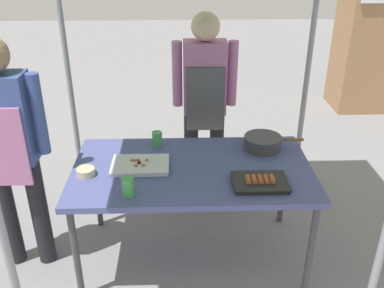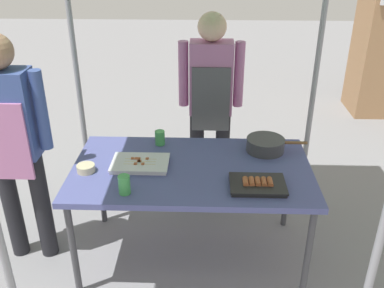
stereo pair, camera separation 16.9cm
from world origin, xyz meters
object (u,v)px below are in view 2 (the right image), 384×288
object	(u,v)px
stall_table	(192,174)
cooking_wok	(266,144)
condiment_bowl	(86,168)
drink_cup_by_wok	(160,138)
vendor_woman	(211,96)
customer_nearby	(12,136)
drink_cup_near_edge	(124,185)
tray_grilled_sausages	(258,184)
tray_meat_skewers	(140,163)

from	to	relation	value
stall_table	cooking_wok	size ratio (longest dim) A/B	3.72
stall_table	condiment_bowl	xyz separation A→B (m)	(-0.69, -0.08, 0.08)
drink_cup_by_wok	vendor_woman	xyz separation A→B (m)	(0.37, 0.46, 0.16)
vendor_woman	customer_nearby	bearing A→B (deg)	31.86
drink_cup_by_wok	drink_cup_near_edge	bearing A→B (deg)	-102.62
stall_table	customer_nearby	world-z (taller)	customer_nearby
stall_table	condiment_bowl	size ratio (longest dim) A/B	13.49
tray_grilled_sausages	customer_nearby	bearing A→B (deg)	172.20
condiment_bowl	tray_meat_skewers	bearing A→B (deg)	14.58
stall_table	tray_grilled_sausages	distance (m)	0.48
drink_cup_near_edge	vendor_woman	world-z (taller)	vendor_woman
cooking_wok	condiment_bowl	bearing A→B (deg)	-164.43
cooking_wok	customer_nearby	world-z (taller)	customer_nearby
cooking_wok	drink_cup_by_wok	bearing A→B (deg)	174.48
drink_cup_near_edge	drink_cup_by_wok	size ratio (longest dim) A/B	1.12
tray_meat_skewers	vendor_woman	distance (m)	0.94
tray_grilled_sausages	vendor_woman	world-z (taller)	vendor_woman
tray_meat_skewers	drink_cup_by_wok	distance (m)	0.34
drink_cup_by_wok	condiment_bowl	bearing A→B (deg)	-137.32
drink_cup_near_edge	customer_nearby	bearing A→B (deg)	158.21
tray_grilled_sausages	tray_meat_skewers	world-z (taller)	tray_grilled_sausages
stall_table	tray_grilled_sausages	xyz separation A→B (m)	(0.41, -0.23, 0.07)
cooking_wok	vendor_woman	distance (m)	0.68
stall_table	tray_meat_skewers	xyz separation A→B (m)	(-0.35, 0.01, 0.07)
tray_meat_skewers	drink_cup_near_edge	size ratio (longest dim) A/B	3.19
condiment_bowl	customer_nearby	world-z (taller)	customer_nearby
drink_cup_near_edge	tray_meat_skewers	bearing A→B (deg)	82.26
cooking_wok	condiment_bowl	size ratio (longest dim) A/B	3.63
tray_grilled_sausages	vendor_woman	size ratio (longest dim) A/B	0.21
customer_nearby	drink_cup_by_wok	bearing A→B (deg)	20.49
cooking_wok	drink_cup_near_edge	size ratio (longest dim) A/B	3.60
condiment_bowl	drink_cup_near_edge	bearing A→B (deg)	-39.49
stall_table	cooking_wok	bearing A→B (deg)	26.54
tray_meat_skewers	cooking_wok	world-z (taller)	cooking_wok
tray_grilled_sausages	tray_meat_skewers	bearing A→B (deg)	162.38
drink_cup_by_wok	vendor_woman	world-z (taller)	vendor_woman
tray_grilled_sausages	stall_table	bearing A→B (deg)	150.94
tray_grilled_sausages	cooking_wok	size ratio (longest dim) A/B	0.80
drink_cup_near_edge	vendor_woman	distance (m)	1.24
drink_cup_by_wok	customer_nearby	size ratio (longest dim) A/B	0.07
stall_table	drink_cup_by_wok	xyz separation A→B (m)	(-0.25, 0.33, 0.11)
stall_table	drink_cup_by_wok	bearing A→B (deg)	126.38
stall_table	drink_cup_near_edge	world-z (taller)	drink_cup_near_edge
drink_cup_near_edge	customer_nearby	size ratio (longest dim) A/B	0.07
stall_table	drink_cup_by_wok	world-z (taller)	drink_cup_by_wok
vendor_woman	customer_nearby	size ratio (longest dim) A/B	0.99
drink_cup_near_edge	stall_table	bearing A→B (deg)	39.54
cooking_wok	drink_cup_by_wok	size ratio (longest dim) A/B	4.04
tray_meat_skewers	drink_cup_by_wok	bearing A→B (deg)	72.47
tray_meat_skewers	cooking_wok	xyz separation A→B (m)	(0.87, 0.25, 0.03)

